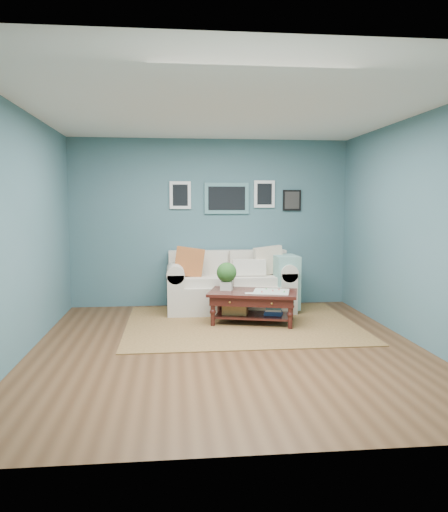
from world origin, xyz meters
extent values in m
plane|color=brown|center=(0.00, 0.00, 0.00)|extent=(5.00, 5.00, 0.00)
plane|color=white|center=(0.00, 0.00, 2.70)|extent=(5.00, 5.00, 0.00)
cube|color=#3E656A|center=(0.00, 2.50, 1.35)|extent=(4.50, 0.02, 2.70)
cube|color=#3E656A|center=(0.00, -2.50, 1.35)|extent=(4.50, 0.02, 2.70)
cube|color=#3E656A|center=(-2.25, 0.00, 1.35)|extent=(0.02, 5.00, 2.70)
cube|color=#3E656A|center=(2.25, 0.00, 1.35)|extent=(0.02, 5.00, 2.70)
cube|color=slate|center=(0.26, 2.48, 1.75)|extent=(0.72, 0.03, 0.50)
cube|color=black|center=(0.26, 2.46, 1.75)|extent=(0.60, 0.01, 0.38)
cube|color=white|center=(-0.49, 2.48, 1.80)|extent=(0.34, 0.03, 0.44)
cube|color=white|center=(0.88, 2.48, 1.82)|extent=(0.34, 0.03, 0.44)
cube|color=black|center=(1.34, 2.48, 1.72)|extent=(0.30, 0.03, 0.34)
cube|color=brown|center=(0.31, 1.10, 0.01)|extent=(3.15, 2.52, 0.01)
cube|color=beige|center=(0.26, 1.99, 0.21)|extent=(1.44, 0.89, 0.43)
cube|color=beige|center=(0.26, 2.34, 0.67)|extent=(1.89, 0.22, 0.49)
cube|color=beige|center=(-0.58, 1.99, 0.32)|extent=(0.24, 0.89, 0.63)
cube|color=beige|center=(1.10, 1.99, 0.32)|extent=(0.24, 0.89, 0.63)
cylinder|color=beige|center=(-0.58, 1.99, 0.63)|extent=(0.26, 0.89, 0.26)
cylinder|color=beige|center=(1.10, 1.99, 0.63)|extent=(0.26, 0.89, 0.26)
cube|color=beige|center=(-0.13, 1.93, 0.49)|extent=(0.73, 0.57, 0.13)
cube|color=beige|center=(0.65, 1.93, 0.49)|extent=(0.73, 0.57, 0.13)
cube|color=beige|center=(-0.13, 2.21, 0.74)|extent=(0.73, 0.12, 0.37)
cube|color=beige|center=(0.65, 2.21, 0.74)|extent=(0.73, 0.12, 0.37)
cube|color=#C85221|center=(-0.37, 1.94, 0.78)|extent=(0.49, 0.18, 0.48)
cube|color=silver|center=(0.87, 2.01, 0.78)|extent=(0.48, 0.18, 0.47)
cube|color=beige|center=(0.55, 1.89, 0.69)|extent=(0.51, 0.12, 0.24)
cube|color=#84BBAF|center=(1.10, 1.87, 0.47)|extent=(0.35, 0.56, 0.81)
cube|color=black|center=(0.49, 1.14, 0.43)|extent=(1.35, 0.99, 0.04)
cube|color=black|center=(0.49, 1.14, 0.35)|extent=(1.25, 0.89, 0.12)
cube|color=black|center=(0.49, 1.14, 0.11)|extent=(1.12, 0.77, 0.03)
sphere|color=gold|center=(0.13, 0.90, 0.35)|extent=(0.03, 0.03, 0.03)
sphere|color=gold|center=(0.67, 0.76, 0.35)|extent=(0.03, 0.03, 0.03)
cylinder|color=black|center=(-0.09, 1.02, 0.21)|extent=(0.06, 0.06, 0.41)
cylinder|color=black|center=(0.92, 0.75, 0.21)|extent=(0.06, 0.06, 0.41)
cylinder|color=black|center=(0.05, 1.54, 0.21)|extent=(0.06, 0.06, 0.41)
cylinder|color=black|center=(1.06, 1.27, 0.21)|extent=(0.06, 0.06, 0.41)
cube|color=beige|center=(0.13, 1.29, 0.51)|extent=(0.20, 0.20, 0.12)
sphere|color=#194914|center=(0.13, 1.29, 0.70)|extent=(0.28, 0.28, 0.28)
cube|color=silver|center=(0.73, 1.08, 0.46)|extent=(0.59, 0.59, 0.01)
cube|color=#B28649|center=(0.24, 1.21, 0.23)|extent=(0.39, 0.32, 0.20)
cube|color=navy|center=(0.76, 1.09, 0.18)|extent=(0.28, 0.24, 0.11)
camera|label=1|loc=(-0.63, -5.61, 1.66)|focal=35.00mm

